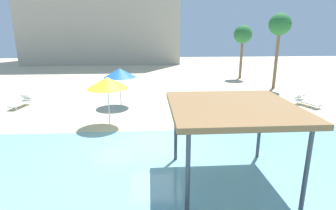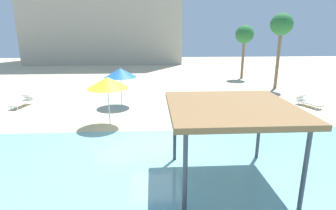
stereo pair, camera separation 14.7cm
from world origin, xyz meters
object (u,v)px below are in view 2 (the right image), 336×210
object	(u,v)px
beach_umbrella_yellow_1	(108,83)
beach_umbrella_blue_0	(120,73)
shade_pavilion	(231,110)
lounge_chair_0	(23,102)
lounge_chair_1	(308,101)
palm_tree_1	(281,26)
palm_tree_0	(245,35)

from	to	relation	value
beach_umbrella_yellow_1	beach_umbrella_blue_0	bearing A→B (deg)	86.41
shade_pavilion	beach_umbrella_blue_0	world-z (taller)	shade_pavilion
lounge_chair_0	beach_umbrella_blue_0	bearing A→B (deg)	100.48
beach_umbrella_blue_0	lounge_chair_0	size ratio (longest dim) A/B	1.33
lounge_chair_0	lounge_chair_1	xyz separation A→B (m)	(19.94, -1.15, 0.00)
beach_umbrella_blue_0	beach_umbrella_yellow_1	bearing A→B (deg)	-93.59
palm_tree_1	shade_pavilion	bearing A→B (deg)	-119.26
shade_pavilion	lounge_chair_0	size ratio (longest dim) A/B	2.10
beach_umbrella_blue_0	palm_tree_0	bearing A→B (deg)	40.76
shade_pavilion	beach_umbrella_yellow_1	distance (m)	8.01
beach_umbrella_blue_0	lounge_chair_1	bearing A→B (deg)	-4.00
palm_tree_0	palm_tree_1	distance (m)	5.52
beach_umbrella_blue_0	beach_umbrella_yellow_1	xyz separation A→B (m)	(-0.25, -4.05, 0.10)
palm_tree_0	palm_tree_1	size ratio (longest dim) A/B	0.86
beach_umbrella_yellow_1	lounge_chair_1	distance (m)	13.82
lounge_chair_1	beach_umbrella_yellow_1	bearing A→B (deg)	-95.65
beach_umbrella_blue_0	palm_tree_1	distance (m)	14.60
beach_umbrella_yellow_1	palm_tree_0	distance (m)	18.94
beach_umbrella_yellow_1	lounge_chair_0	bearing A→B (deg)	147.23
beach_umbrella_blue_0	lounge_chair_1	xyz separation A→B (m)	(13.04, -0.91, -2.00)
beach_umbrella_yellow_1	palm_tree_1	bearing A→B (deg)	33.73
beach_umbrella_yellow_1	lounge_chair_1	xyz separation A→B (m)	(13.30, 3.13, -2.10)
shade_pavilion	lounge_chair_0	xyz separation A→B (m)	(-11.67, 10.52, -2.32)
palm_tree_0	lounge_chair_0	bearing A→B (deg)	-151.90
beach_umbrella_yellow_1	shade_pavilion	bearing A→B (deg)	-51.20
shade_pavilion	palm_tree_0	bearing A→B (deg)	70.78
shade_pavilion	palm_tree_1	xyz separation A→B (m)	(8.58, 15.32, 2.79)
beach_umbrella_blue_0	palm_tree_0	world-z (taller)	palm_tree_0
shade_pavilion	lounge_chair_1	distance (m)	12.72
beach_umbrella_yellow_1	lounge_chair_1	world-z (taller)	beach_umbrella_yellow_1
beach_umbrella_yellow_1	palm_tree_0	world-z (taller)	palm_tree_0
lounge_chair_1	palm_tree_1	xyz separation A→B (m)	(0.31, 5.95, 5.11)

